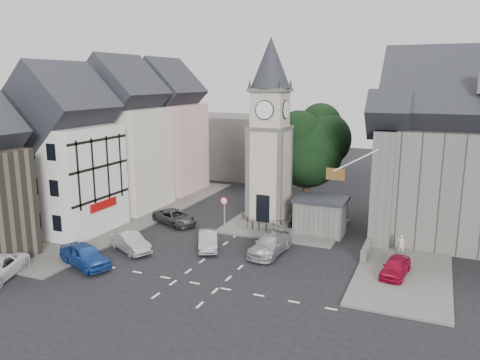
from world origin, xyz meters
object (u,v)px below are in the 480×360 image
at_px(stone_shelter, 320,216).
at_px(car_west_blue, 85,255).
at_px(pedestrian, 401,245).
at_px(clock_tower, 270,135).
at_px(car_east_red, 395,267).

bearing_deg(stone_shelter, car_west_blue, -134.72).
bearing_deg(pedestrian, clock_tower, -17.67).
bearing_deg(car_east_red, pedestrian, 97.66).
bearing_deg(pedestrian, car_east_red, 87.57).
bearing_deg(clock_tower, stone_shelter, -5.84).
bearing_deg(clock_tower, car_east_red, -32.36).
distance_m(car_west_blue, car_east_red, 21.16).
distance_m(car_west_blue, pedestrian, 22.82).
distance_m(clock_tower, stone_shelter, 8.15).
relative_size(car_west_blue, pedestrian, 2.90).
xyz_separation_m(clock_tower, stone_shelter, (4.80, -0.49, -6.57)).
bearing_deg(stone_shelter, pedestrian, -21.52).
xyz_separation_m(clock_tower, pedestrian, (11.50, -3.13, -7.32)).
relative_size(clock_tower, car_east_red, 4.39).
relative_size(stone_shelter, car_west_blue, 0.93).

